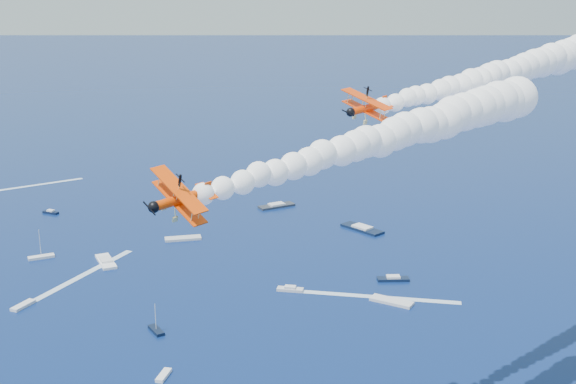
{
  "coord_description": "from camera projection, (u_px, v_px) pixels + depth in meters",
  "views": [
    {
      "loc": [
        0.42,
        -81.04,
        74.31
      ],
      "look_at": [
        2.88,
        12.72,
        47.46
      ],
      "focal_mm": 46.9,
      "sensor_mm": 36.0,
      "label": 1
    }
  ],
  "objects": [
    {
      "name": "biplane_trail",
      "position": [
        182.0,
        199.0,
        82.28
      ],
      "size": [
        12.64,
        13.16,
        8.98
      ],
      "primitive_type": null,
      "rotation": [
        -0.39,
        0.07,
        3.82
      ],
      "color": "#F24305"
    },
    {
      "name": "spectator_boats",
      "position": [
        250.0,
        262.0,
        203.04
      ],
      "size": [
        235.19,
        161.8,
        0.7
      ],
      "color": "white",
      "rests_on": "ground"
    },
    {
      "name": "smoke_trail_lead",
      "position": [
        503.0,
        73.0,
        129.06
      ],
      "size": [
        69.22,
        67.56,
        11.77
      ],
      "primitive_type": null,
      "rotation": [
        0.0,
        0.0,
        3.81
      ],
      "color": "white"
    },
    {
      "name": "smoke_trail_trail",
      "position": [
        387.0,
        137.0,
        101.96
      ],
      "size": [
        69.23,
        67.74,
        11.77
      ],
      "primitive_type": null,
      "rotation": [
        0.0,
        0.0,
        3.82
      ],
      "color": "white"
    },
    {
      "name": "biplane_lead",
      "position": [
        368.0,
        108.0,
        109.54
      ],
      "size": [
        12.23,
        12.87,
        7.81
      ],
      "primitive_type": null,
      "rotation": [
        -0.23,
        0.07,
        3.81
      ],
      "color": "#F53C05"
    },
    {
      "name": "boat_wakes",
      "position": [
        144.0,
        243.0,
        218.21
      ],
      "size": [
        150.12,
        119.63,
        0.04
      ],
      "color": "white",
      "rests_on": "ground"
    }
  ]
}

